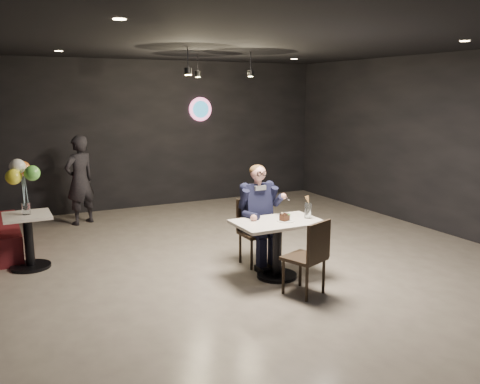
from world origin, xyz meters
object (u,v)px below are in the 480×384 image
booth_bench (1,221)px  passerby (80,180)px  main_table (277,249)px  chair_near (304,256)px  balloon_vase (26,208)px  side_table (29,241)px  sundae_glass (308,211)px  chair_far (257,232)px  seated_man (257,214)px

booth_bench → passerby: size_ratio=1.14×
main_table → booth_bench: size_ratio=0.60×
chair_near → balloon_vase: chair_near is taller
chair_near → balloon_vase: (-2.83, 2.43, 0.37)m
main_table → balloon_vase: balloon_vase is taller
side_table → balloon_vase: (0.00, 0.00, 0.45)m
passerby → sundae_glass: bearing=91.9°
sundae_glass → passerby: 4.56m
balloon_vase → sundae_glass: bearing=-29.7°
balloon_vase → side_table: bearing=0.0°
chair_far → sundae_glass: 0.83m
booth_bench → side_table: bearing=-73.3°
chair_far → seated_man: 0.26m
seated_man → booth_bench: seated_man is taller
chair_near → passerby: bearing=90.9°
main_table → passerby: bearing=114.3°
chair_far → sundae_glass: sundae_glass is taller
sundae_glass → balloon_vase: size_ratio=1.22×
seated_man → passerby: passerby is taller
chair_near → booth_bench: same height
seated_man → sundae_glass: size_ratio=7.32×
seated_man → balloon_vase: 3.10m
main_table → balloon_vase: (-2.83, 1.81, 0.46)m
seated_man → balloon_vase: bearing=155.9°
chair_near → sundae_glass: (0.43, 0.57, 0.39)m
seated_man → side_table: seated_man is taller
main_table → passerby: size_ratio=0.68×
sundae_glass → chair_far: bearing=125.8°
sundae_glass → side_table: (-3.25, 1.86, -0.47)m
chair_far → passerby: passerby is taller
sundae_glass → booth_bench: 4.58m
sundae_glass → passerby: passerby is taller
chair_far → chair_near: size_ratio=1.00×
main_table → balloon_vase: bearing=147.3°
passerby → booth_bench: bearing=12.9°
chair_far → booth_bench: same height
balloon_vase → chair_far: bearing=-24.1°
booth_bench → passerby: 1.79m
main_table → sundae_glass: 0.64m
passerby → chair_far: bearing=90.6°
seated_man → sundae_glass: 0.74m
booth_bench → balloon_vase: 1.11m
chair_near → seated_man: bearing=69.6°
chair_near → passerby: size_ratio=0.57×
seated_man → balloon_vase: size_ratio=8.92×
main_table → seated_man: bearing=90.0°
main_table → chair_near: (-0.00, -0.61, 0.09)m
seated_man → passerby: (-1.78, 3.39, 0.08)m
chair_far → sundae_glass: (0.43, -0.59, 0.39)m
chair_far → side_table: (-2.83, 1.26, -0.08)m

